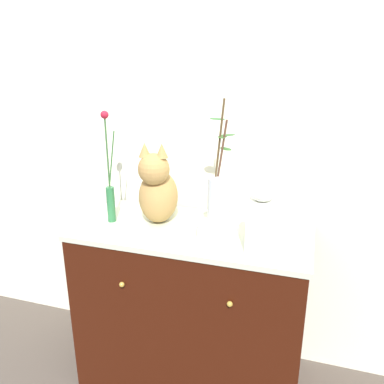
{
  "coord_description": "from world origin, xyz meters",
  "views": [
    {
      "loc": [
        0.49,
        -1.58,
        1.59
      ],
      "look_at": [
        0.0,
        0.0,
        1.02
      ],
      "focal_mm": 36.7,
      "sensor_mm": 36.0,
      "label": 1
    }
  ],
  "objects_px": {
    "cat_sitting": "(158,190)",
    "vase_slim_green": "(110,188)",
    "bowl_porcelain": "(217,231)",
    "vase_glass_clear": "(218,197)",
    "sideboard": "(192,306)",
    "jar_lidded_porcelain": "(261,220)"
  },
  "relations": [
    {
      "from": "cat_sitting",
      "to": "vase_slim_green",
      "type": "distance_m",
      "value": 0.22
    },
    {
      "from": "bowl_porcelain",
      "to": "vase_glass_clear",
      "type": "height_order",
      "value": "vase_glass_clear"
    },
    {
      "from": "sideboard",
      "to": "vase_slim_green",
      "type": "relative_size",
      "value": 2.05
    },
    {
      "from": "sideboard",
      "to": "bowl_porcelain",
      "type": "relative_size",
      "value": 6.02
    },
    {
      "from": "sideboard",
      "to": "bowl_porcelain",
      "type": "distance_m",
      "value": 0.47
    },
    {
      "from": "sideboard",
      "to": "cat_sitting",
      "type": "distance_m",
      "value": 0.61
    },
    {
      "from": "sideboard",
      "to": "bowl_porcelain",
      "type": "xyz_separation_m",
      "value": [
        0.13,
        -0.05,
        0.45
      ]
    },
    {
      "from": "sideboard",
      "to": "jar_lidded_porcelain",
      "type": "xyz_separation_m",
      "value": [
        0.33,
        -0.12,
        0.55
      ]
    },
    {
      "from": "cat_sitting",
      "to": "bowl_porcelain",
      "type": "xyz_separation_m",
      "value": [
        0.31,
        -0.08,
        -0.13
      ]
    },
    {
      "from": "sideboard",
      "to": "vase_glass_clear",
      "type": "height_order",
      "value": "vase_glass_clear"
    },
    {
      "from": "sideboard",
      "to": "cat_sitting",
      "type": "relative_size",
      "value": 2.59
    },
    {
      "from": "vase_slim_green",
      "to": "bowl_porcelain",
      "type": "distance_m",
      "value": 0.54
    },
    {
      "from": "vase_glass_clear",
      "to": "sideboard",
      "type": "bearing_deg",
      "value": 158.91
    },
    {
      "from": "cat_sitting",
      "to": "jar_lidded_porcelain",
      "type": "bearing_deg",
      "value": -16.28
    },
    {
      "from": "cat_sitting",
      "to": "jar_lidded_porcelain",
      "type": "height_order",
      "value": "cat_sitting"
    },
    {
      "from": "bowl_porcelain",
      "to": "vase_slim_green",
      "type": "bearing_deg",
      "value": 177.12
    },
    {
      "from": "cat_sitting",
      "to": "vase_slim_green",
      "type": "bearing_deg",
      "value": -165.48
    },
    {
      "from": "vase_slim_green",
      "to": "jar_lidded_porcelain",
      "type": "relative_size",
      "value": 1.78
    },
    {
      "from": "bowl_porcelain",
      "to": "sideboard",
      "type": "bearing_deg",
      "value": 158.11
    },
    {
      "from": "cat_sitting",
      "to": "bowl_porcelain",
      "type": "height_order",
      "value": "cat_sitting"
    },
    {
      "from": "vase_slim_green",
      "to": "jar_lidded_porcelain",
      "type": "xyz_separation_m",
      "value": [
        0.72,
        -0.09,
        -0.03
      ]
    },
    {
      "from": "jar_lidded_porcelain",
      "to": "bowl_porcelain",
      "type": "bearing_deg",
      "value": 161.7
    }
  ]
}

